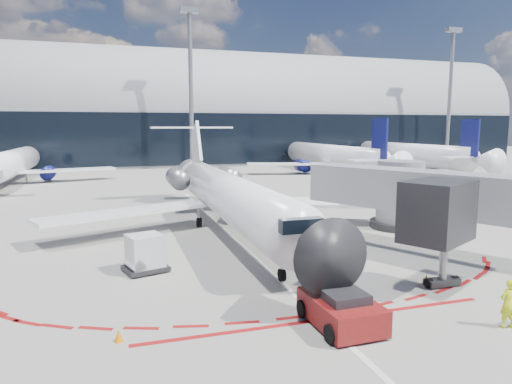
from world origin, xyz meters
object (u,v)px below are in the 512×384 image
object	(u,v)px
pushback_tug	(341,310)
ramp_worker	(508,304)
regional_jet	(225,194)
uld_container	(145,254)

from	to	relation	value
pushback_tug	ramp_worker	bearing A→B (deg)	-20.24
regional_jet	uld_container	bearing A→B (deg)	-127.37
ramp_worker	uld_container	world-z (taller)	uld_container
ramp_worker	regional_jet	bearing A→B (deg)	-67.25
regional_jet	uld_container	distance (m)	10.03
uld_container	ramp_worker	bearing A→B (deg)	-57.56
regional_jet	pushback_tug	xyz separation A→B (m)	(0.36, -16.39, -1.97)
ramp_worker	uld_container	xyz separation A→B (m)	(-11.98, 10.44, 0.02)
pushback_tug	uld_container	xyz separation A→B (m)	(-6.36, 8.52, 0.33)
ramp_worker	pushback_tug	bearing A→B (deg)	-14.19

